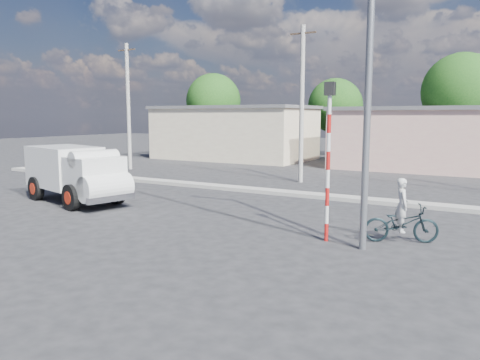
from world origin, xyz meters
The scene contains 10 objects.
ground_plane centered at (0.00, 0.00, 0.00)m, with size 120.00×120.00×0.00m, color #252527.
median centered at (0.00, 8.00, 0.08)m, with size 40.00×0.80×0.16m, color #99968E.
truck centered at (-7.46, 2.06, 1.22)m, with size 5.65×3.16×2.21m.
bicycle centered at (5.02, 2.40, 0.53)m, with size 0.70×2.01×1.05m, color black.
cyclist centered at (5.02, 2.40, 0.74)m, with size 0.54×0.36×1.48m, color silver.
traffic_pole centered at (3.20, 1.50, 2.59)m, with size 0.28×0.18×4.36m.
streetlight centered at (4.14, 1.20, 4.96)m, with size 2.34×0.22×9.00m.
building_row centered at (1.10, 22.00, 2.13)m, with size 37.80×7.30×4.44m.
tree_row centered at (3.76, 28.45, 4.99)m, with size 43.62×7.43×8.42m.
utility_poles centered at (3.25, 12.00, 4.07)m, with size 35.40×0.24×8.00m.
Camera 1 is at (7.49, -10.67, 3.46)m, focal length 35.00 mm.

